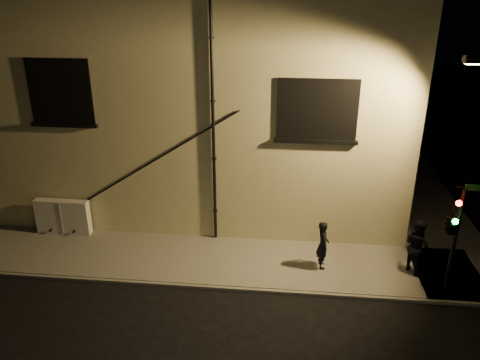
# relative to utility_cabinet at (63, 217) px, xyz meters

# --- Properties ---
(ground) EXTENTS (90.00, 90.00, 0.00)m
(ground) POSITION_rel_utility_cabinet_xyz_m (7.48, -2.70, -0.78)
(ground) COLOR black
(sidewalk) EXTENTS (21.00, 16.00, 0.12)m
(sidewalk) POSITION_rel_utility_cabinet_xyz_m (8.70, 1.69, -0.72)
(sidewalk) COLOR slate
(sidewalk) RESTS_ON ground
(building) EXTENTS (16.20, 12.23, 8.80)m
(building) POSITION_rel_utility_cabinet_xyz_m (4.48, 6.29, 3.62)
(building) COLOR beige
(building) RESTS_ON ground
(utility_cabinet) EXTENTS (2.01, 0.34, 1.32)m
(utility_cabinet) POSITION_rel_utility_cabinet_xyz_m (0.00, 0.00, 0.00)
(utility_cabinet) COLOR silver
(utility_cabinet) RESTS_ON sidewalk
(pedestrian_a) EXTENTS (0.46, 0.64, 1.64)m
(pedestrian_a) POSITION_rel_utility_cabinet_xyz_m (9.43, -1.31, 0.16)
(pedestrian_a) COLOR black
(pedestrian_a) RESTS_ON sidewalk
(pedestrian_b) EXTENTS (1.03, 1.11, 1.83)m
(pedestrian_b) POSITION_rel_utility_cabinet_xyz_m (12.40, -1.22, 0.25)
(pedestrian_b) COLOR black
(pedestrian_b) RESTS_ON sidewalk
(traffic_signal) EXTENTS (1.21, 2.06, 3.51)m
(traffic_signal) POSITION_rel_utility_cabinet_xyz_m (12.89, -2.36, 1.70)
(traffic_signal) COLOR black
(traffic_signal) RESTS_ON sidewalk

